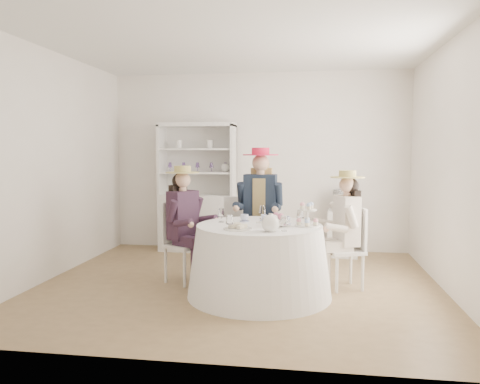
# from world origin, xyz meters

# --- Properties ---
(ground) EXTENTS (4.50, 4.50, 0.00)m
(ground) POSITION_xyz_m (0.00, 0.00, 0.00)
(ground) COLOR brown
(ground) RESTS_ON ground
(ceiling) EXTENTS (4.50, 4.50, 0.00)m
(ceiling) POSITION_xyz_m (0.00, 0.00, 2.70)
(ceiling) COLOR white
(ceiling) RESTS_ON wall_back
(wall_back) EXTENTS (4.50, 0.00, 4.50)m
(wall_back) POSITION_xyz_m (0.00, 2.00, 1.35)
(wall_back) COLOR white
(wall_back) RESTS_ON ground
(wall_front) EXTENTS (4.50, 0.00, 4.50)m
(wall_front) POSITION_xyz_m (0.00, -2.00, 1.35)
(wall_front) COLOR white
(wall_front) RESTS_ON ground
(wall_left) EXTENTS (0.00, 4.50, 4.50)m
(wall_left) POSITION_xyz_m (-2.25, 0.00, 1.35)
(wall_left) COLOR white
(wall_left) RESTS_ON ground
(wall_right) EXTENTS (0.00, 4.50, 4.50)m
(wall_right) POSITION_xyz_m (2.25, 0.00, 1.35)
(wall_right) COLOR white
(wall_right) RESTS_ON ground
(tea_table) EXTENTS (1.51, 1.51, 0.75)m
(tea_table) POSITION_xyz_m (0.27, -0.36, 0.37)
(tea_table) COLOR white
(tea_table) RESTS_ON ground
(hutch) EXTENTS (1.32, 0.87, 1.93)m
(hutch) POSITION_xyz_m (-0.89, 1.77, 0.69)
(hutch) COLOR silver
(hutch) RESTS_ON ground
(side_table) EXTENTS (0.46, 0.46, 0.66)m
(side_table) POSITION_xyz_m (1.27, 1.69, 0.33)
(side_table) COLOR silver
(side_table) RESTS_ON ground
(hatbox) EXTENTS (0.39, 0.39, 0.30)m
(hatbox) POSITION_xyz_m (1.27, 1.69, 0.81)
(hatbox) COLOR black
(hatbox) RESTS_ON side_table
(guest_left) EXTENTS (0.58, 0.53, 1.35)m
(guest_left) POSITION_xyz_m (-0.63, 0.02, 0.76)
(guest_left) COLOR silver
(guest_left) RESTS_ON ground
(guest_mid) EXTENTS (0.57, 0.59, 1.56)m
(guest_mid) POSITION_xyz_m (0.18, 0.62, 0.88)
(guest_mid) COLOR silver
(guest_mid) RESTS_ON ground
(guest_right) EXTENTS (0.54, 0.49, 1.31)m
(guest_right) POSITION_xyz_m (1.17, 0.04, 0.74)
(guest_right) COLOR silver
(guest_right) RESTS_ON ground
(spare_chair) EXTENTS (0.39, 0.39, 0.91)m
(spare_chair) POSITION_xyz_m (-0.16, 1.05, 0.49)
(spare_chair) COLOR silver
(spare_chair) RESTS_ON ground
(teacup_a) EXTENTS (0.10, 0.10, 0.07)m
(teacup_a) POSITION_xyz_m (0.09, -0.17, 0.79)
(teacup_a) COLOR white
(teacup_a) RESTS_ON tea_table
(teacup_b) EXTENTS (0.09, 0.09, 0.06)m
(teacup_b) POSITION_xyz_m (0.29, -0.06, 0.78)
(teacup_b) COLOR white
(teacup_b) RESTS_ON tea_table
(teacup_c) EXTENTS (0.12, 0.12, 0.08)m
(teacup_c) POSITION_xyz_m (0.54, -0.29, 0.79)
(teacup_c) COLOR white
(teacup_c) RESTS_ON tea_table
(flower_bowl) EXTENTS (0.26, 0.26, 0.05)m
(flower_bowl) POSITION_xyz_m (0.49, -0.43, 0.78)
(flower_bowl) COLOR white
(flower_bowl) RESTS_ON tea_table
(flower_arrangement) EXTENTS (0.17, 0.17, 0.06)m
(flower_arrangement) POSITION_xyz_m (0.46, -0.42, 0.83)
(flower_arrangement) COLOR #CB6589
(flower_arrangement) RESTS_ON tea_table
(table_teapot) EXTENTS (0.24, 0.17, 0.18)m
(table_teapot) POSITION_xyz_m (0.42, -0.75, 0.83)
(table_teapot) COLOR white
(table_teapot) RESTS_ON tea_table
(sandwich_plate) EXTENTS (0.28, 0.28, 0.06)m
(sandwich_plate) POSITION_xyz_m (0.09, -0.67, 0.77)
(sandwich_plate) COLOR white
(sandwich_plate) RESTS_ON tea_table
(cupcake_stand) EXTENTS (0.25, 0.25, 0.24)m
(cupcake_stand) POSITION_xyz_m (0.76, -0.38, 0.84)
(cupcake_stand) COLOR white
(cupcake_stand) RESTS_ON tea_table
(stemware_set) EXTENTS (0.93, 0.89, 0.15)m
(stemware_set) POSITION_xyz_m (0.27, -0.36, 0.83)
(stemware_set) COLOR white
(stemware_set) RESTS_ON tea_table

